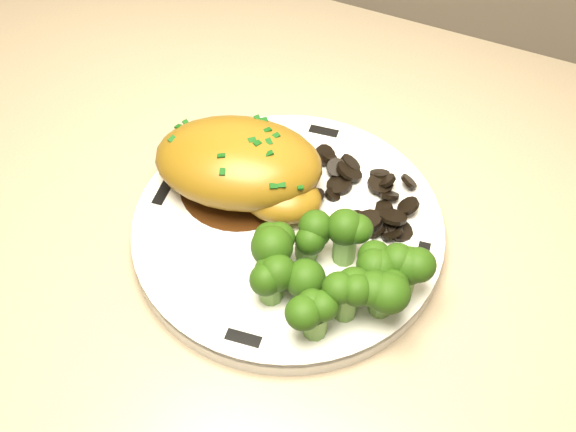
% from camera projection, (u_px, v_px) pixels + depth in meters
% --- Properties ---
extents(plate, '(0.27, 0.27, 0.02)m').
position_uv_depth(plate, '(288.00, 230.00, 0.58)').
color(plate, silver).
rests_on(plate, counter).
extents(rim_accent_0, '(0.01, 0.03, 0.00)m').
position_uv_depth(rim_accent_0, '(422.00, 256.00, 0.55)').
color(rim_accent_0, black).
rests_on(rim_accent_0, plate).
extents(rim_accent_1, '(0.03, 0.01, 0.00)m').
position_uv_depth(rim_accent_1, '(324.00, 131.00, 0.64)').
color(rim_accent_1, black).
rests_on(rim_accent_1, plate).
extents(rim_accent_2, '(0.01, 0.03, 0.00)m').
position_uv_depth(rim_accent_2, '(163.00, 193.00, 0.59)').
color(rim_accent_2, black).
rests_on(rim_accent_2, plate).
extents(rim_accent_3, '(0.03, 0.01, 0.00)m').
position_uv_depth(rim_accent_3, '(243.00, 338.00, 0.51)').
color(rim_accent_3, black).
rests_on(rim_accent_3, plate).
extents(gravy_pool, '(0.10, 0.10, 0.00)m').
position_uv_depth(gravy_pool, '(240.00, 184.00, 0.60)').
color(gravy_pool, '#321909').
rests_on(gravy_pool, plate).
extents(chicken_breast, '(0.16, 0.12, 0.05)m').
position_uv_depth(chicken_breast, '(243.00, 166.00, 0.58)').
color(chicken_breast, brown).
rests_on(chicken_breast, plate).
extents(mushroom_pile, '(0.09, 0.06, 0.02)m').
position_uv_depth(mushroom_pile, '(359.00, 197.00, 0.58)').
color(mushroom_pile, black).
rests_on(mushroom_pile, plate).
extents(broccoli_florets, '(0.12, 0.09, 0.04)m').
position_uv_depth(broccoli_florets, '(332.00, 272.00, 0.52)').
color(broccoli_florets, '#5E8C3B').
rests_on(broccoli_florets, plate).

